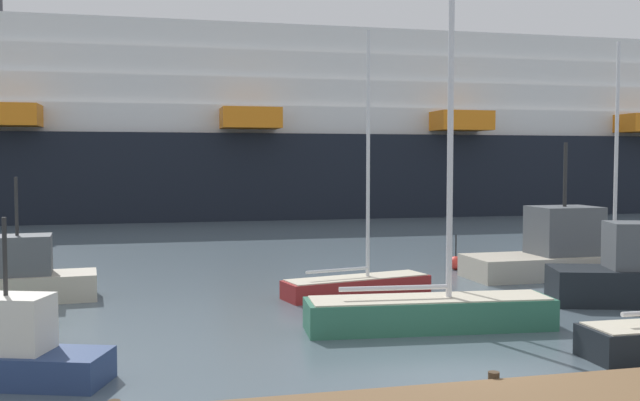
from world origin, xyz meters
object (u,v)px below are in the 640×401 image
(sailboat_4, at_px, (621,277))
(fishing_boat_3, at_px, (0,352))
(fishing_boat_2, at_px, (559,253))
(cruise_ship, at_px, (235,134))
(sailboat_2, at_px, (430,305))
(fishing_boat_1, at_px, (12,278))
(sailboat_0, at_px, (357,283))
(channel_buoy_0, at_px, (456,263))

(sailboat_4, distance_m, fishing_boat_3, 22.67)
(fishing_boat_2, bearing_deg, cruise_ship, 101.90)
(sailboat_2, distance_m, fishing_boat_3, 11.84)
(sailboat_2, bearing_deg, fishing_boat_2, 45.59)
(fishing_boat_1, distance_m, fishing_boat_3, 10.10)
(sailboat_0, distance_m, fishing_boat_1, 12.54)
(sailboat_0, distance_m, sailboat_4, 10.61)
(sailboat_4, bearing_deg, sailboat_0, -24.48)
(sailboat_0, bearing_deg, fishing_boat_2, 0.29)
(sailboat_2, bearing_deg, sailboat_4, 29.90)
(sailboat_0, bearing_deg, channel_buoy_0, 26.64)
(fishing_boat_2, distance_m, channel_buoy_0, 4.63)
(fishing_boat_1, xyz_separation_m, fishing_boat_2, (22.24, 0.40, 0.20))
(sailboat_2, relative_size, fishing_boat_2, 1.82)
(fishing_boat_2, xyz_separation_m, fishing_boat_3, (-20.79, -10.40, -0.34))
(sailboat_2, xyz_separation_m, channel_buoy_0, (5.69, 10.74, -0.41))
(fishing_boat_1, relative_size, cruise_ship, 0.05)
(fishing_boat_2, bearing_deg, fishing_boat_3, -154.27)
(sailboat_2, distance_m, cruise_ship, 49.19)
(fishing_boat_2, relative_size, cruise_ship, 0.06)
(fishing_boat_1, height_order, cruise_ship, cruise_ship)
(sailboat_4, relative_size, fishing_boat_3, 1.82)
(sailboat_4, bearing_deg, channel_buoy_0, -74.05)
(fishing_boat_2, bearing_deg, sailboat_4, -78.37)
(sailboat_4, xyz_separation_m, fishing_boat_2, (-0.72, 3.27, 0.56))
(fishing_boat_2, bearing_deg, sailboat_2, -140.45)
(fishing_boat_3, relative_size, channel_buoy_0, 3.27)
(sailboat_0, height_order, fishing_boat_3, sailboat_0)
(sailboat_4, distance_m, fishing_boat_2, 3.40)
(fishing_boat_1, height_order, fishing_boat_2, fishing_boat_2)
(sailboat_2, height_order, fishing_boat_3, sailboat_2)
(sailboat_4, height_order, cruise_ship, cruise_ship)
(sailboat_4, relative_size, fishing_boat_1, 1.57)
(fishing_boat_3, bearing_deg, channel_buoy_0, 56.96)
(sailboat_0, bearing_deg, sailboat_4, -18.13)
(sailboat_0, relative_size, fishing_boat_1, 1.61)
(sailboat_2, bearing_deg, channel_buoy_0, 67.28)
(sailboat_2, distance_m, channel_buoy_0, 12.16)
(sailboat_0, relative_size, channel_buoy_0, 6.10)
(sailboat_0, distance_m, sailboat_2, 5.68)
(sailboat_2, xyz_separation_m, fishing_boat_1, (-13.01, 7.45, 0.12))
(sailboat_0, height_order, fishing_boat_1, sailboat_0)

